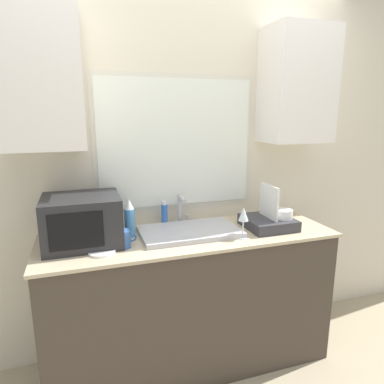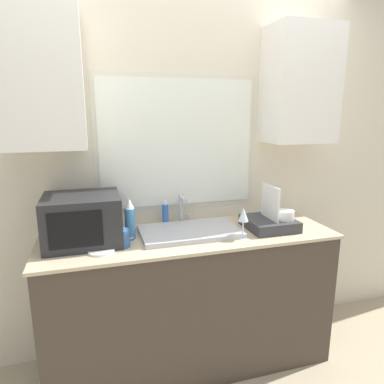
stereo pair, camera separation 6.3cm
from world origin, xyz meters
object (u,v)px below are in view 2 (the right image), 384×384
wine_glass (243,216)px  soap_bottle (165,214)px  spray_bottle (130,218)px  mug_near_sink (123,238)px  microwave (83,219)px  dish_rack (271,221)px  faucet (183,207)px

wine_glass → soap_bottle: bearing=136.0°
soap_bottle → spray_bottle: bearing=-152.5°
soap_bottle → mug_near_sink: size_ratio=1.39×
mug_near_sink → wine_glass: size_ratio=0.63×
microwave → spray_bottle: bearing=7.9°
wine_glass → spray_bottle: bearing=158.8°
spray_bottle → soap_bottle: spray_bottle is taller
spray_bottle → wine_glass: 0.70m
dish_rack → spray_bottle: dish_rack is taller
dish_rack → spray_bottle: (-0.91, 0.13, 0.06)m
mug_near_sink → wine_glass: bearing=-6.4°
microwave → wine_glass: 0.95m
faucet → spray_bottle: (-0.37, -0.13, -0.00)m
microwave → dish_rack: dish_rack is taller
dish_rack → microwave: bearing=175.7°
microwave → mug_near_sink: microwave is taller
microwave → wine_glass: microwave is taller
faucet → microwave: (-0.65, -0.17, 0.02)m
faucet → mug_near_sink: (-0.44, -0.30, -0.07)m
dish_rack → wine_glass: size_ratio=1.57×
microwave → dish_rack: bearing=-4.3°
faucet → spray_bottle: 0.40m
microwave → dish_rack: size_ratio=1.40×
spray_bottle → microwave: bearing=-172.1°
spray_bottle → mug_near_sink: 0.19m
faucet → spray_bottle: bearing=-161.0°
soap_bottle → microwave: bearing=-162.2°
soap_bottle → wine_glass: bearing=-44.0°
faucet → wine_glass: size_ratio=1.06×
faucet → soap_bottle: 0.13m
mug_near_sink → spray_bottle: bearing=69.8°
dish_rack → soap_bottle: (-0.66, 0.26, 0.03)m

